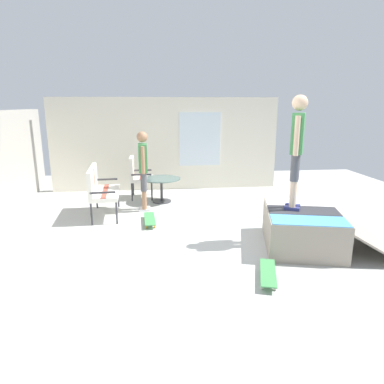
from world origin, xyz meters
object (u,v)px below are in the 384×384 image
person_skater (297,143)px  skateboard_spare (268,273)px  skate_ramp (304,228)px  patio_table (161,185)px  skateboard_by_bench (150,219)px  person_watching (143,165)px  patio_bench (99,187)px  patio_chair_near_house (137,174)px

person_skater → skateboard_spare: bearing=146.7°
skateboard_spare → skate_ramp: bearing=-41.9°
patio_table → skateboard_by_bench: patio_table is taller
skate_ramp → person_skater: person_skater is taller
person_skater → skateboard_by_bench: 3.08m
skate_ramp → person_watching: bearing=49.4°
patio_bench → patio_table: (0.92, -1.29, -0.21)m
person_watching → skateboard_spare: (-3.29, -1.69, -0.91)m
person_watching → skate_ramp: bearing=-130.6°
patio_chair_near_house → skateboard_by_bench: 2.03m
person_skater → skateboard_by_bench: person_skater is taller
patio_bench → person_skater: 3.96m
skate_ramp → patio_table: skate_ramp is taller
skate_ramp → skateboard_by_bench: size_ratio=2.74×
skate_ramp → person_skater: bearing=54.9°
skate_ramp → patio_chair_near_house: patio_chair_near_house is taller
person_watching → skateboard_by_bench: (-0.88, -0.12, -0.91)m
skate_ramp → skateboard_by_bench: bearing=61.3°
patio_chair_near_house → person_skater: bearing=-140.3°
skate_ramp → patio_table: bearing=37.8°
patio_chair_near_house → skateboard_spare: 4.76m
skateboard_spare → person_skater: bearing=-33.3°
patio_bench → person_skater: bearing=-118.8°
person_skater → skateboard_spare: (-1.16, 0.76, -1.57)m
patio_table → person_watching: person_watching is taller
patio_table → person_watching: size_ratio=0.53×
patio_table → skateboard_by_bench: size_ratio=1.11×
skateboard_by_bench → skateboard_spare: same height
skate_ramp → patio_table: size_ratio=2.46×
patio_chair_near_house → person_watching: bearing=-170.0°
person_watching → patio_chair_near_house: bearing=10.0°
patio_bench → skate_ramp: bearing=-119.2°
patio_bench → patio_chair_near_house: size_ratio=1.26×
patio_chair_near_house → person_skater: (-3.18, -2.64, 1.04)m
patio_chair_near_house → person_watching: 1.14m
patio_chair_near_house → patio_table: size_ratio=1.13×
patio_chair_near_house → skateboard_spare: patio_chair_near_house is taller
person_skater → patio_bench: bearing=61.2°
person_watching → skateboard_by_bench: 1.27m
patio_chair_near_house → patio_table: 0.75m
patio_bench → skateboard_spare: (-3.00, -2.58, -0.53)m
patio_bench → patio_chair_near_house: bearing=-27.8°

